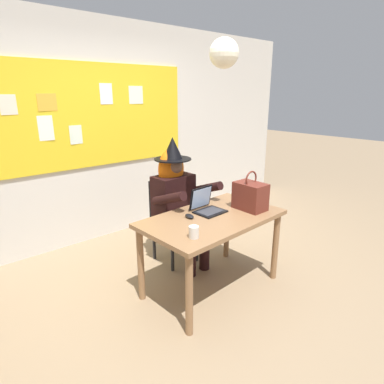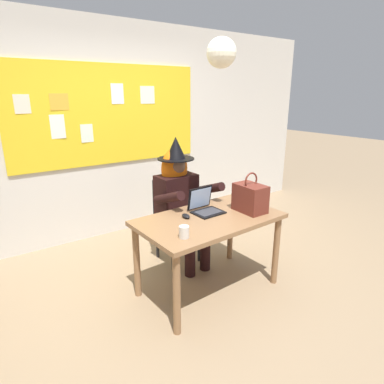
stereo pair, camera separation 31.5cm
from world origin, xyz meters
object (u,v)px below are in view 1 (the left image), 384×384
object	(u,v)px
chair_at_desk	(170,215)
coffee_mug	(194,232)
computer_mouse	(190,216)
desk_main	(212,226)
laptop	(207,206)
handbag	(250,196)
person_costumed	(177,194)

from	to	relation	value
chair_at_desk	coffee_mug	xyz separation A→B (m)	(-0.50, -0.96, 0.27)
computer_mouse	desk_main	bearing A→B (deg)	-24.95
desk_main	computer_mouse	bearing A→B (deg)	149.01
laptop	handbag	xyz separation A→B (m)	(0.36, -0.23, 0.08)
desk_main	person_costumed	bearing A→B (deg)	82.73
desk_main	chair_at_desk	distance (m)	0.75
chair_at_desk	person_costumed	size ratio (longest dim) A/B	0.66
handbag	coffee_mug	bearing A→B (deg)	-170.96
desk_main	handbag	distance (m)	0.48
desk_main	person_costumed	distance (m)	0.64
desk_main	coffee_mug	distance (m)	0.50
computer_mouse	laptop	bearing A→B (deg)	12.13
laptop	coffee_mug	world-z (taller)	laptop
person_costumed	handbag	bearing A→B (deg)	22.81
desk_main	person_costumed	xyz separation A→B (m)	(0.08, 0.61, 0.14)
chair_at_desk	coffee_mug	distance (m)	1.12
person_costumed	laptop	bearing A→B (deg)	-5.42
chair_at_desk	laptop	size ratio (longest dim) A/B	3.21
desk_main	coffee_mug	world-z (taller)	coffee_mug
chair_at_desk	computer_mouse	world-z (taller)	chair_at_desk
desk_main	handbag	bearing A→B (deg)	-12.94
person_costumed	computer_mouse	world-z (taller)	person_costumed
chair_at_desk	handbag	world-z (taller)	handbag
handbag	computer_mouse	bearing A→B (deg)	161.03
coffee_mug	person_costumed	bearing A→B (deg)	59.13
laptop	computer_mouse	world-z (taller)	laptop
laptop	chair_at_desk	bearing A→B (deg)	84.66
laptop	coffee_mug	bearing A→B (deg)	-145.79
chair_at_desk	computer_mouse	size ratio (longest dim) A/B	8.75
chair_at_desk	laptop	world-z (taller)	laptop
laptop	computer_mouse	xyz separation A→B (m)	(-0.23, -0.02, -0.03)
person_costumed	handbag	xyz separation A→B (m)	(0.33, -0.71, 0.09)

